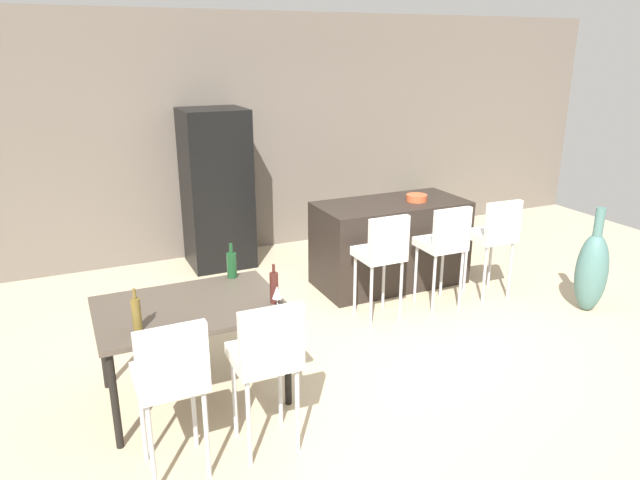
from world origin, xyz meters
name	(u,v)px	position (x,y,z in m)	size (l,w,h in m)	color
ground_plane	(372,329)	(0.00, 0.00, 0.00)	(10.00, 10.00, 0.00)	#C6B28E
back_wall	(268,134)	(0.00, 2.73, 1.45)	(10.00, 0.12, 2.90)	#665B51
kitchen_island	(390,243)	(0.72, 0.91, 0.46)	(1.61, 0.77, 0.92)	black
bar_chair_left	(382,251)	(0.17, 0.15, 0.70)	(0.40, 0.40, 1.05)	silver
bar_chair_middle	(444,241)	(0.86, 0.15, 0.70)	(0.40, 0.40, 1.05)	silver
bar_chair_right	(495,233)	(1.49, 0.15, 0.70)	(0.41, 0.41, 1.05)	silver
dining_table	(190,314)	(-1.74, -0.40, 0.67)	(1.31, 0.91, 0.74)	#4C4238
dining_chair_near	(171,374)	(-2.04, -1.21, 0.70)	(0.40, 0.40, 1.05)	silver
dining_chair_far	(267,353)	(-1.45, -1.21, 0.70)	(0.41, 0.41, 1.05)	silver
wine_bottle_middle	(136,314)	(-2.13, -0.65, 0.86)	(0.06, 0.06, 0.29)	brown
wine_bottle_inner	(274,287)	(-1.17, -0.60, 0.86)	(0.06, 0.06, 0.29)	#471E19
wine_bottle_right	(232,265)	(-1.31, -0.01, 0.85)	(0.08, 0.08, 0.29)	#194723
wine_glass_left	(277,293)	(-1.19, -0.72, 0.86)	(0.07, 0.07, 0.17)	silver
refrigerator	(217,189)	(-0.81, 2.29, 0.92)	(0.72, 0.68, 1.84)	black
fruit_bowl	(417,198)	(1.00, 0.85, 0.96)	(0.22, 0.22, 0.07)	#C6512D
floor_vase	(592,271)	(2.14, -0.52, 0.41)	(0.30, 0.30, 1.05)	#47706B
potted_plant	(428,209)	(2.18, 2.28, 0.33)	(0.37, 0.37, 0.57)	#996B4C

